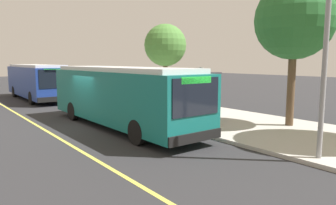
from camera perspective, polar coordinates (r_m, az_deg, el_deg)
name	(u,v)px	position (r m, az deg, el deg)	size (l,w,h in m)	color
ground_plane	(90,125)	(16.53, -14.07, -3.95)	(120.00, 120.00, 0.00)	#2B2B2D
sidewalk_curb	(180,112)	(19.62, 2.23, -1.72)	(44.00, 6.40, 0.15)	#B7B2A8
lane_stripe_center	(46,130)	(15.82, -21.42, -4.75)	(36.00, 0.14, 0.01)	#E0D64C
transit_bus_main	(121,94)	(15.42, -8.65, 1.45)	(10.90, 2.70, 2.95)	#146B66
transit_bus_second	(36,80)	(28.77, -22.88, 3.72)	(10.44, 2.73, 2.95)	navy
bus_shelter	(193,84)	(18.17, 4.59, 3.37)	(2.90, 1.60, 2.48)	#333338
waiting_bench	(195,107)	(18.00, 4.95, -0.78)	(1.60, 0.48, 0.95)	brown
route_sign_post	(200,89)	(14.55, 5.87, 2.49)	(0.44, 0.08, 2.80)	#333338
pedestrian_commuter	(187,102)	(16.39, 3.57, 0.12)	(0.24, 0.40, 1.69)	#282D47
street_tree_near_shelter	(294,21)	(16.09, 22.05, 13.67)	(3.67, 3.67, 6.81)	brown
street_tree_downstreet	(165,46)	(23.75, -0.50, 10.32)	(3.15, 3.15, 5.84)	brown
utility_pole	(325,57)	(10.84, 26.72, 7.42)	(0.16, 0.16, 6.40)	gray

